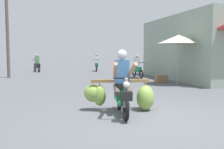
% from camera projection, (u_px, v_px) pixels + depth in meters
% --- Properties ---
extents(ground_plane, '(120.00, 120.00, 0.00)m').
position_uv_depth(ground_plane, '(143.00, 119.00, 5.83)').
color(ground_plane, '#56595E').
extents(motorbike_main_loaded, '(1.90, 1.79, 1.58)m').
position_uv_depth(motorbike_main_loaded, '(124.00, 92.00, 6.52)').
color(motorbike_main_loaded, black).
rests_on(motorbike_main_loaded, ground).
extents(motorbike_distant_ahead_left, '(0.67, 1.57, 1.40)m').
position_uv_depth(motorbike_distant_ahead_left, '(37.00, 65.00, 20.03)').
color(motorbike_distant_ahead_left, black).
rests_on(motorbike_distant_ahead_left, ground).
extents(motorbike_distant_ahead_right, '(0.59, 1.60, 1.40)m').
position_uv_depth(motorbike_distant_ahead_right, '(97.00, 64.00, 20.81)').
color(motorbike_distant_ahead_right, black).
rests_on(motorbike_distant_ahead_right, ground).
extents(motorbike_distant_far_ahead, '(0.50, 1.62, 1.40)m').
position_uv_depth(motorbike_distant_far_ahead, '(137.00, 68.00, 15.46)').
color(motorbike_distant_far_ahead, black).
rests_on(motorbike_distant_far_ahead, ground).
extents(shopfront_building, '(4.32, 8.11, 3.50)m').
position_uv_depth(shopfront_building, '(203.00, 48.00, 14.73)').
color(shopfront_building, gray).
rests_on(shopfront_building, ground).
extents(market_umbrella_near_shop, '(1.97, 1.97, 2.33)m').
position_uv_depth(market_umbrella_near_shop, '(179.00, 39.00, 11.92)').
color(market_umbrella_near_shop, '#99999E').
rests_on(market_umbrella_near_shop, ground).
extents(produce_crate, '(0.56, 0.40, 0.36)m').
position_uv_depth(produce_crate, '(161.00, 79.00, 12.98)').
color(produce_crate, olive).
rests_on(produce_crate, ground).
extents(utility_pole, '(0.18, 0.18, 6.35)m').
position_uv_depth(utility_pole, '(7.00, 24.00, 15.15)').
color(utility_pole, brown).
rests_on(utility_pole, ground).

